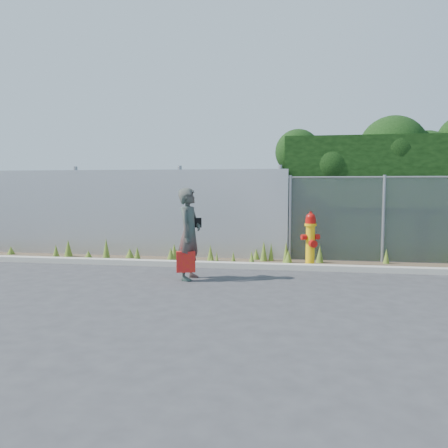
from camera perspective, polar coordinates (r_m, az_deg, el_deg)
ground at (r=7.86m, az=0.55°, el=-8.19°), size 80.00×80.00×0.00m
curb at (r=9.60m, az=2.16°, el=-5.42°), size 16.00×0.22×0.12m
weed_strip at (r=10.24m, az=2.54°, el=-4.37°), size 16.00×1.28×0.53m
corrugated_fence at (r=11.47m, az=-13.39°, el=1.40°), size 8.50×0.21×2.30m
chainlink_fence at (r=11.05m, az=25.44°, el=0.55°), size 6.50×0.07×2.05m
hedge at (r=12.09m, az=25.52°, el=5.56°), size 7.57×1.92×3.90m
fire_hydrant at (r=9.79m, az=11.20°, el=-2.12°), size 0.41×0.37×1.23m
woman at (r=8.37m, az=-4.54°, el=-1.30°), size 0.51×0.70×1.75m
red_tote_bag at (r=8.26m, az=-5.02°, el=-4.93°), size 0.35×0.13×0.46m
black_shoulder_bag at (r=8.49m, az=-3.83°, el=0.17°), size 0.25×0.10×0.19m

